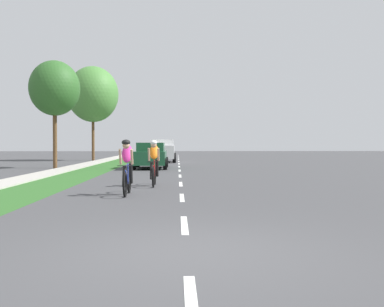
% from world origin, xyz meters
% --- Properties ---
extents(ground_plane, '(120.00, 120.00, 0.00)m').
position_xyz_m(ground_plane, '(0.00, 20.00, 0.00)').
color(ground_plane, '#424244').
extents(grass_verge, '(2.05, 70.00, 0.01)m').
position_xyz_m(grass_verge, '(-4.72, 20.00, 0.00)').
color(grass_verge, '#2D6026').
rests_on(grass_verge, ground_plane).
extents(sidewalk_concrete, '(1.34, 70.00, 0.10)m').
position_xyz_m(sidewalk_concrete, '(-6.41, 20.00, 0.00)').
color(sidewalk_concrete, '#B2ADA3').
rests_on(sidewalk_concrete, ground_plane).
extents(lane_markings_center, '(0.12, 53.80, 0.01)m').
position_xyz_m(lane_markings_center, '(0.00, 24.00, 0.00)').
color(lane_markings_center, white).
rests_on(lane_markings_center, ground_plane).
extents(cyclist_lead, '(0.42, 1.72, 1.58)m').
position_xyz_m(cyclist_lead, '(-1.55, 6.63, 0.81)').
color(cyclist_lead, black).
rests_on(cyclist_lead, ground_plane).
extents(cyclist_trailing, '(0.42, 1.72, 1.58)m').
position_xyz_m(cyclist_trailing, '(-0.92, 9.28, 0.81)').
color(cyclist_trailing, black).
rests_on(cyclist_trailing, ground_plane).
extents(sedan_dark_green, '(1.98, 4.30, 1.52)m').
position_xyz_m(sedan_dark_green, '(-1.68, 20.17, 0.77)').
color(sedan_dark_green, '#194C2D').
rests_on(sedan_dark_green, ground_plane).
extents(suv_white, '(2.15, 4.70, 1.79)m').
position_xyz_m(suv_white, '(-1.30, 29.23, 0.95)').
color(suv_white, silver).
rests_on(suv_white, ground_plane).
extents(street_tree_near, '(2.96, 2.96, 6.37)m').
position_xyz_m(street_tree_near, '(-7.38, 20.52, 4.72)').
color(street_tree_near, brown).
rests_on(street_tree_near, ground_plane).
extents(street_tree_far, '(4.35, 4.35, 8.10)m').
position_xyz_m(street_tree_far, '(-7.37, 32.42, 5.70)').
color(street_tree_far, brown).
rests_on(street_tree_far, ground_plane).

